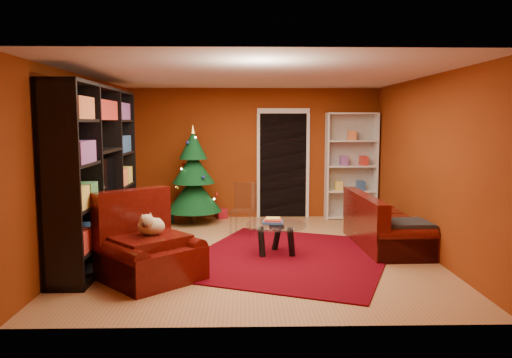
{
  "coord_description": "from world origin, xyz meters",
  "views": [
    {
      "loc": [
        -0.17,
        -7.29,
        1.94
      ],
      "look_at": [
        0.0,
        0.4,
        1.05
      ],
      "focal_mm": 35.0,
      "sensor_mm": 36.0,
      "label": 1
    }
  ],
  "objects_px": {
    "gift_box_teal": "(164,216)",
    "acrylic_chair": "(243,211)",
    "rug": "(289,257)",
    "white_bookshelf": "(351,166)",
    "media_unit": "(97,173)",
    "armchair": "(150,245)",
    "christmas_tree": "(193,175)",
    "sofa": "(386,220)",
    "coffee_table": "(277,239)",
    "gift_box_red": "(222,213)",
    "dog": "(151,226)"
  },
  "relations": [
    {
      "from": "white_bookshelf",
      "to": "sofa",
      "type": "xyz_separation_m",
      "value": [
        0.07,
        -2.31,
        -0.64
      ]
    },
    {
      "from": "white_bookshelf",
      "to": "acrylic_chair",
      "type": "bearing_deg",
      "value": -147.96
    },
    {
      "from": "gift_box_teal",
      "to": "white_bookshelf",
      "type": "height_order",
      "value": "white_bookshelf"
    },
    {
      "from": "gift_box_teal",
      "to": "acrylic_chair",
      "type": "bearing_deg",
      "value": -32.21
    },
    {
      "from": "white_bookshelf",
      "to": "sofa",
      "type": "relative_size",
      "value": 1.12
    },
    {
      "from": "christmas_tree",
      "to": "acrylic_chair",
      "type": "relative_size",
      "value": 2.38
    },
    {
      "from": "gift_box_red",
      "to": "white_bookshelf",
      "type": "relative_size",
      "value": 0.09
    },
    {
      "from": "coffee_table",
      "to": "armchair",
      "type": "bearing_deg",
      "value": -145.61
    },
    {
      "from": "rug",
      "to": "sofa",
      "type": "bearing_deg",
      "value": 20.96
    },
    {
      "from": "rug",
      "to": "armchair",
      "type": "height_order",
      "value": "armchair"
    },
    {
      "from": "rug",
      "to": "white_bookshelf",
      "type": "xyz_separation_m",
      "value": [
        1.49,
        2.9,
        1.04
      ]
    },
    {
      "from": "white_bookshelf",
      "to": "acrylic_chair",
      "type": "distance_m",
      "value": 2.66
    },
    {
      "from": "armchair",
      "to": "coffee_table",
      "type": "xyz_separation_m",
      "value": [
        1.62,
        1.11,
        -0.2
      ]
    },
    {
      "from": "media_unit",
      "to": "coffee_table",
      "type": "height_order",
      "value": "media_unit"
    },
    {
      "from": "media_unit",
      "to": "armchair",
      "type": "bearing_deg",
      "value": -50.9
    },
    {
      "from": "rug",
      "to": "media_unit",
      "type": "height_order",
      "value": "media_unit"
    },
    {
      "from": "rug",
      "to": "white_bookshelf",
      "type": "distance_m",
      "value": 3.43
    },
    {
      "from": "media_unit",
      "to": "white_bookshelf",
      "type": "xyz_separation_m",
      "value": [
        4.22,
        2.76,
        -0.16
      ]
    },
    {
      "from": "sofa",
      "to": "acrylic_chair",
      "type": "height_order",
      "value": "sofa"
    },
    {
      "from": "rug",
      "to": "gift_box_teal",
      "type": "relative_size",
      "value": 11.11
    },
    {
      "from": "armchair",
      "to": "acrylic_chair",
      "type": "relative_size",
      "value": 1.41
    },
    {
      "from": "gift_box_teal",
      "to": "rug",
      "type": "bearing_deg",
      "value": -48.38
    },
    {
      "from": "media_unit",
      "to": "christmas_tree",
      "type": "relative_size",
      "value": 1.67
    },
    {
      "from": "gift_box_teal",
      "to": "gift_box_red",
      "type": "bearing_deg",
      "value": 23.52
    },
    {
      "from": "christmas_tree",
      "to": "white_bookshelf",
      "type": "bearing_deg",
      "value": 7.72
    },
    {
      "from": "sofa",
      "to": "coffee_table",
      "type": "relative_size",
      "value": 2.17
    },
    {
      "from": "rug",
      "to": "christmas_tree",
      "type": "xyz_separation_m",
      "value": [
        -1.61,
        2.48,
        0.91
      ]
    },
    {
      "from": "acrylic_chair",
      "to": "coffee_table",
      "type": "bearing_deg",
      "value": -54.92
    },
    {
      "from": "rug",
      "to": "christmas_tree",
      "type": "bearing_deg",
      "value": 122.98
    },
    {
      "from": "gift_box_teal",
      "to": "acrylic_chair",
      "type": "xyz_separation_m",
      "value": [
        1.51,
        -0.95,
        0.26
      ]
    },
    {
      "from": "armchair",
      "to": "acrylic_chair",
      "type": "bearing_deg",
      "value": 22.61
    },
    {
      "from": "rug",
      "to": "sofa",
      "type": "xyz_separation_m",
      "value": [
        1.56,
        0.6,
        0.41
      ]
    },
    {
      "from": "gift_box_red",
      "to": "acrylic_chair",
      "type": "distance_m",
      "value": 1.51
    },
    {
      "from": "dog",
      "to": "coffee_table",
      "type": "xyz_separation_m",
      "value": [
        1.62,
        1.04,
        -0.42
      ]
    },
    {
      "from": "coffee_table",
      "to": "sofa",
      "type": "bearing_deg",
      "value": 14.81
    },
    {
      "from": "media_unit",
      "to": "gift_box_teal",
      "type": "bearing_deg",
      "value": 75.3
    },
    {
      "from": "sofa",
      "to": "armchair",
      "type": "bearing_deg",
      "value": 112.88
    },
    {
      "from": "armchair",
      "to": "white_bookshelf",
      "type": "bearing_deg",
      "value": 6.71
    },
    {
      "from": "armchair",
      "to": "sofa",
      "type": "xyz_separation_m",
      "value": [
        3.35,
        1.57,
        -0.02
      ]
    },
    {
      "from": "christmas_tree",
      "to": "armchair",
      "type": "height_order",
      "value": "christmas_tree"
    },
    {
      "from": "dog",
      "to": "coffee_table",
      "type": "relative_size",
      "value": 0.45
    },
    {
      "from": "rug",
      "to": "christmas_tree",
      "type": "height_order",
      "value": "christmas_tree"
    },
    {
      "from": "media_unit",
      "to": "sofa",
      "type": "distance_m",
      "value": 4.39
    },
    {
      "from": "dog",
      "to": "coffee_table",
      "type": "height_order",
      "value": "dog"
    },
    {
      "from": "christmas_tree",
      "to": "armchair",
      "type": "bearing_deg",
      "value": -93.02
    },
    {
      "from": "gift_box_teal",
      "to": "acrylic_chair",
      "type": "height_order",
      "value": "acrylic_chair"
    },
    {
      "from": "rug",
      "to": "white_bookshelf",
      "type": "bearing_deg",
      "value": 62.86
    },
    {
      "from": "gift_box_teal",
      "to": "coffee_table",
      "type": "bearing_deg",
      "value": -49.1
    },
    {
      "from": "rug",
      "to": "sofa",
      "type": "relative_size",
      "value": 1.6
    },
    {
      "from": "gift_box_red",
      "to": "sofa",
      "type": "relative_size",
      "value": 0.1
    }
  ]
}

